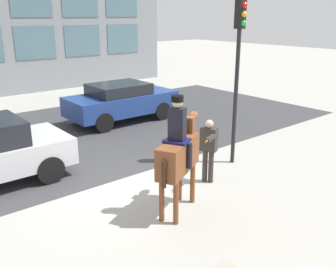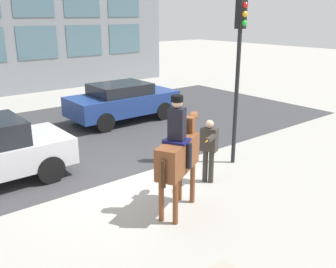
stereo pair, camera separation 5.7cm
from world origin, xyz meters
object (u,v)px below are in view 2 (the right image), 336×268
Objects in this scene: mounted_horse_lead at (179,152)px; traffic_light at (239,59)px; pedestrian_bystander at (209,146)px; street_car_far_lane at (122,101)px.

mounted_horse_lead is 0.58× the size of traffic_light.
pedestrian_bystander reaches higher than street_car_far_lane.
mounted_horse_lead is 3.55m from traffic_light.
street_car_far_lane is 0.97× the size of traffic_light.
traffic_light is (2.99, 1.09, 1.59)m from mounted_horse_lead.
traffic_light reaches higher than mounted_horse_lead.
mounted_horse_lead is at bearing -159.87° from traffic_light.
mounted_horse_lead is 1.57× the size of pedestrian_bystander.
pedestrian_bystander is 0.38× the size of street_car_far_lane.
street_car_far_lane is at bearing 90.84° from traffic_light.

